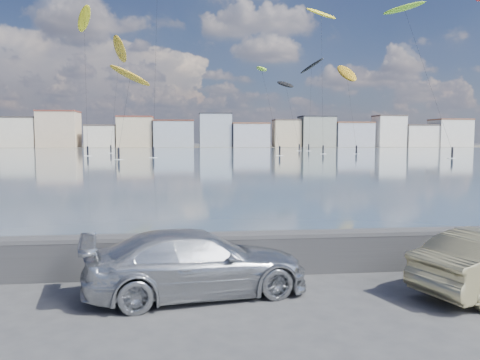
% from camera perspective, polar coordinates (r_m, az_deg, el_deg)
% --- Properties ---
extents(ground, '(700.00, 700.00, 0.00)m').
position_cam_1_polar(ground, '(8.97, -3.67, -16.51)').
color(ground, '#333335').
rests_on(ground, ground).
extents(bay_water, '(500.00, 177.00, 0.00)m').
position_cam_1_polar(bay_water, '(99.89, -6.15, 3.08)').
color(bay_water, '#304C57').
rests_on(bay_water, ground).
extents(far_shore_strip, '(500.00, 60.00, 0.00)m').
position_cam_1_polar(far_shore_strip, '(208.36, -6.27, 4.06)').
color(far_shore_strip, '#4C473D').
rests_on(far_shore_strip, ground).
extents(seawall, '(400.00, 0.36, 1.08)m').
position_cam_1_polar(seawall, '(11.37, -4.34, -8.78)').
color(seawall, '#28282B').
rests_on(seawall, ground).
extents(far_buildings, '(240.79, 13.26, 14.60)m').
position_cam_1_polar(far_buildings, '(194.36, -5.89, 5.77)').
color(far_buildings, beige).
rests_on(far_buildings, ground).
extents(car_silver, '(4.97, 2.72, 1.37)m').
position_cam_1_polar(car_silver, '(10.06, -5.22, -10.01)').
color(car_silver, '#B3B7BC').
rests_on(car_silver, ground).
extents(kitesurfer_0, '(6.16, 11.18, 21.22)m').
position_cam_1_polar(kitesurfer_0, '(139.74, 5.55, 11.44)').
color(kitesurfer_0, black).
rests_on(kitesurfer_0, ground).
extents(kitesurfer_2, '(3.73, 18.59, 29.87)m').
position_cam_1_polar(kitesurfer_2, '(128.63, -14.44, 15.10)').
color(kitesurfer_2, '#BF8C19').
rests_on(kitesurfer_2, ground).
extents(kitesurfer_5, '(3.75, 14.91, 22.44)m').
position_cam_1_polar(kitesurfer_5, '(117.81, 12.87, 12.52)').
color(kitesurfer_5, '#BF8C19').
rests_on(kitesurfer_5, ground).
extents(kitesurfer_6, '(7.19, 10.57, 26.95)m').
position_cam_1_polar(kitesurfer_6, '(140.59, 8.73, 13.44)').
color(kitesurfer_6, black).
rests_on(kitesurfer_6, ground).
extents(kitesurfer_9, '(8.40, 15.15, 29.72)m').
position_cam_1_polar(kitesurfer_9, '(100.20, 19.46, 18.87)').
color(kitesurfer_9, '#8CD826').
rests_on(kitesurfer_9, ground).
extents(kitesurfer_10, '(3.77, 18.33, 20.36)m').
position_cam_1_polar(kitesurfer_10, '(107.90, 2.67, 13.22)').
color(kitesurfer_10, '#8CD826').
rests_on(kitesurfer_10, ground).
extents(kitesurfer_11, '(8.41, 13.62, 35.27)m').
position_cam_1_polar(kitesurfer_11, '(120.76, 9.87, 19.11)').
color(kitesurfer_11, yellow).
rests_on(kitesurfer_11, ground).
extents(kitesurfer_12, '(6.00, 17.42, 32.15)m').
position_cam_1_polar(kitesurfer_12, '(112.74, -18.47, 17.90)').
color(kitesurfer_12, yellow).
rests_on(kitesurfer_12, ground).
extents(kitesurfer_15, '(8.13, 14.57, 16.86)m').
position_cam_1_polar(kitesurfer_15, '(89.21, -13.24, 12.13)').
color(kitesurfer_15, '#BF8C19').
rests_on(kitesurfer_15, ground).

